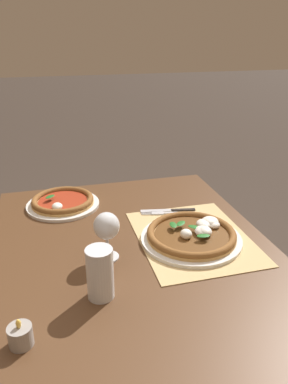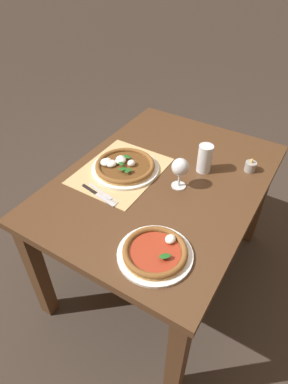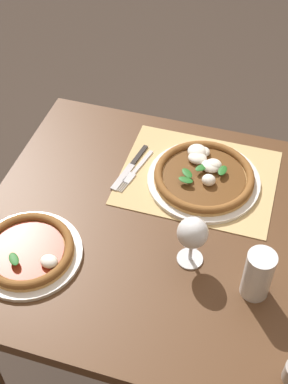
{
  "view_description": "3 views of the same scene",
  "coord_description": "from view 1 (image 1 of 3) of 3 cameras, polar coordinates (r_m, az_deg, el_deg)",
  "views": [
    {
      "loc": [
        -0.98,
        0.24,
        1.4
      ],
      "look_at": [
        0.26,
        -0.09,
        0.84
      ],
      "focal_mm": 35.0,
      "sensor_mm": 36.0,
      "label": 1
    },
    {
      "loc": [
        1.1,
        0.57,
        1.72
      ],
      "look_at": [
        0.19,
        0.01,
        0.8
      ],
      "focal_mm": 30.0,
      "sensor_mm": 36.0,
      "label": 2
    },
    {
      "loc": [
        -0.11,
        0.92,
        1.9
      ],
      "look_at": [
        0.18,
        -0.06,
        0.79
      ],
      "focal_mm": 50.0,
      "sensor_mm": 36.0,
      "label": 3
    }
  ],
  "objects": [
    {
      "name": "pizza_near",
      "position": [
        1.27,
        7.38,
        -6.46
      ],
      "size": [
        0.34,
        0.34,
        0.05
      ],
      "color": "silver",
      "rests_on": "paper_placemat"
    },
    {
      "name": "votive_candle",
      "position": [
        0.94,
        -18.29,
        -20.17
      ],
      "size": [
        0.06,
        0.06,
        0.07
      ],
      "color": "gray",
      "rests_on": "dining_table"
    },
    {
      "name": "knife",
      "position": [
        1.47,
        3.65,
        -2.83
      ],
      "size": [
        0.06,
        0.21,
        0.01
      ],
      "color": "black",
      "rests_on": "paper_placemat"
    },
    {
      "name": "wine_glass",
      "position": [
        1.14,
        -5.72,
        -5.47
      ],
      "size": [
        0.08,
        0.08,
        0.16
      ],
      "color": "silver",
      "rests_on": "dining_table"
    },
    {
      "name": "pint_glass",
      "position": [
        1.0,
        -6.71,
        -12.33
      ],
      "size": [
        0.07,
        0.07,
        0.15
      ],
      "color": "silver",
      "rests_on": "dining_table"
    },
    {
      "name": "fork",
      "position": [
        1.45,
        3.49,
        -3.23
      ],
      "size": [
        0.06,
        0.2,
        0.0
      ],
      "color": "#B7B7BC",
      "rests_on": "paper_placemat"
    },
    {
      "name": "paper_placemat",
      "position": [
        1.3,
        7.44,
        -6.84
      ],
      "size": [
        0.46,
        0.37,
        0.0
      ],
      "primitive_type": "cube",
      "color": "tan",
      "rests_on": "dining_table"
    },
    {
      "name": "dining_table",
      "position": [
        1.26,
        -1.05,
        -13.66
      ],
      "size": [
        1.24,
        0.91,
        0.74
      ],
      "color": "#4C301C",
      "rests_on": "ground"
    },
    {
      "name": "pizza_far",
      "position": [
        1.54,
        -12.28,
        -1.49
      ],
      "size": [
        0.29,
        0.29,
        0.05
      ],
      "color": "silver",
      "rests_on": "dining_table"
    }
  ]
}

